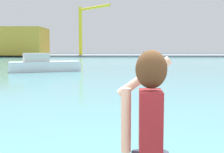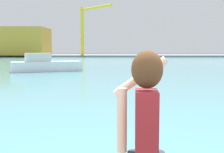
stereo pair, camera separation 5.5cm
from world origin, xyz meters
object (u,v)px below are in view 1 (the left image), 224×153
(person_photographer, at_px, (149,125))
(warehouse_left, at_px, (21,41))
(boat_moored, at_px, (44,65))
(port_crane, at_px, (85,24))

(person_photographer, height_order, warehouse_left, warehouse_left)
(warehouse_left, bearing_deg, person_photographer, -71.71)
(person_photographer, xyz_separation_m, warehouse_left, (-28.51, 86.25, 2.75))
(boat_moored, height_order, warehouse_left, warehouse_left)
(boat_moored, xyz_separation_m, port_crane, (-1.93, 58.14, 8.80))
(boat_moored, height_order, port_crane, port_crane)
(port_crane, bearing_deg, person_photographer, -83.53)
(person_photographer, relative_size, boat_moored, 0.24)
(person_photographer, relative_size, warehouse_left, 0.12)
(warehouse_left, bearing_deg, port_crane, 1.46)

